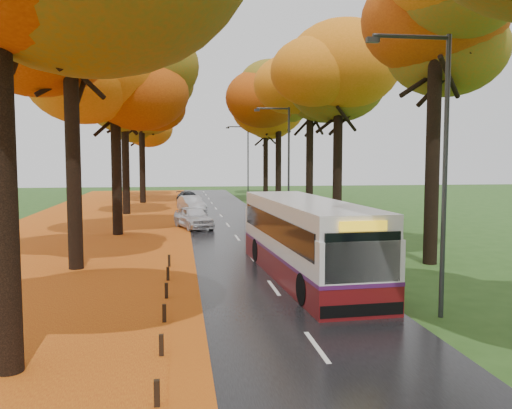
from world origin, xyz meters
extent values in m
cube|color=black|center=(0.00, 25.00, 0.02)|extent=(6.50, 90.00, 0.04)
cube|color=silver|center=(0.00, 25.00, 0.04)|extent=(0.12, 90.00, 0.01)
cube|color=maroon|center=(-9.00, 25.00, 0.01)|extent=(12.00, 90.00, 0.02)
cube|color=orange|center=(-3.05, 25.00, 0.04)|extent=(0.90, 90.00, 0.01)
cylinder|color=black|center=(-6.90, 5.50, 4.29)|extent=(0.60, 0.60, 8.58)
cylinder|color=black|center=(-7.50, 16.50, 4.58)|extent=(0.60, 0.60, 9.15)
ellipsoid|color=orange|center=(-7.50, 16.50, 10.30)|extent=(8.00, 8.00, 6.24)
cylinder|color=black|center=(-6.90, 26.50, 4.00)|extent=(0.60, 0.60, 8.00)
ellipsoid|color=orange|center=(-6.90, 26.50, 9.00)|extent=(9.20, 9.20, 7.18)
cylinder|color=black|center=(-7.50, 38.50, 4.29)|extent=(0.60, 0.60, 8.58)
ellipsoid|color=orange|center=(-7.50, 38.50, 9.65)|extent=(8.00, 8.00, 6.24)
cylinder|color=black|center=(-6.90, 49.50, 4.58)|extent=(0.60, 0.60, 9.15)
ellipsoid|color=orange|center=(-6.90, 49.50, 10.30)|extent=(9.20, 9.20, 7.18)
cylinder|color=black|center=(-7.50, 59.50, 4.00)|extent=(0.60, 0.60, 8.00)
ellipsoid|color=orange|center=(-7.50, 59.50, 9.00)|extent=(8.00, 8.00, 6.24)
cylinder|color=black|center=(7.50, 15.50, 4.61)|extent=(0.60, 0.60, 9.22)
ellipsoid|color=#B9520D|center=(7.50, 15.50, 10.37)|extent=(8.20, 8.20, 6.40)
cylinder|color=black|center=(6.90, 27.50, 4.10)|extent=(0.60, 0.60, 8.19)
ellipsoid|color=#B9520D|center=(6.90, 27.50, 9.22)|extent=(9.20, 9.20, 7.18)
cylinder|color=black|center=(7.50, 37.50, 4.35)|extent=(0.60, 0.60, 8.70)
ellipsoid|color=#B9520D|center=(7.50, 37.50, 9.79)|extent=(8.20, 8.20, 6.40)
cylinder|color=black|center=(6.90, 48.50, 4.61)|extent=(0.60, 0.60, 9.22)
ellipsoid|color=#B9520D|center=(6.90, 48.50, 10.37)|extent=(9.20, 9.20, 7.18)
cylinder|color=black|center=(7.50, 60.50, 4.10)|extent=(0.60, 0.60, 8.19)
ellipsoid|color=#B9520D|center=(7.50, 60.50, 9.22)|extent=(8.20, 8.20, 6.40)
cube|color=black|center=(-3.70, 3.40, 0.26)|extent=(0.11, 0.11, 0.52)
cube|color=black|center=(-3.70, 6.00, 0.26)|extent=(0.11, 0.11, 0.52)
cube|color=black|center=(-3.70, 8.60, 0.26)|extent=(0.11, 0.11, 0.52)
cube|color=black|center=(-3.70, 11.20, 0.26)|extent=(0.11, 0.11, 0.52)
cube|color=black|center=(-3.70, 13.80, 0.26)|extent=(0.11, 0.11, 0.52)
cube|color=black|center=(-3.70, 16.40, 0.26)|extent=(0.11, 0.11, 0.52)
cylinder|color=#333538|center=(4.20, 8.00, 4.00)|extent=(0.14, 0.14, 8.00)
cylinder|color=#333538|center=(3.10, 8.00, 7.90)|extent=(2.20, 0.11, 0.11)
cube|color=#333538|center=(2.00, 8.00, 7.78)|extent=(0.35, 0.18, 0.14)
cylinder|color=#333538|center=(4.20, 30.00, 4.00)|extent=(0.14, 0.14, 8.00)
cylinder|color=#333538|center=(3.10, 30.00, 7.90)|extent=(2.20, 0.11, 0.11)
cube|color=#333538|center=(2.00, 30.00, 7.78)|extent=(0.35, 0.18, 0.14)
cylinder|color=#333538|center=(4.20, 52.00, 4.00)|extent=(0.14, 0.14, 8.00)
cylinder|color=#333538|center=(3.10, 52.00, 7.90)|extent=(2.20, 0.11, 0.11)
cube|color=#333538|center=(2.00, 52.00, 7.78)|extent=(0.35, 0.18, 0.14)
cube|color=#5C0E10|center=(1.48, 13.50, 0.50)|extent=(3.20, 11.32, 0.92)
cube|color=silver|center=(1.48, 13.50, 1.62)|extent=(3.20, 11.32, 1.32)
cube|color=silver|center=(1.48, 13.50, 2.63)|extent=(3.14, 11.10, 0.71)
cube|color=#4C1855|center=(1.48, 13.50, 1.01)|extent=(3.22, 11.34, 0.12)
cube|color=black|center=(1.48, 13.50, 2.02)|extent=(3.18, 10.43, 0.86)
cube|color=black|center=(1.81, 7.94, 1.82)|extent=(2.24, 0.19, 1.42)
cube|color=yellow|center=(1.81, 7.94, 2.71)|extent=(1.40, 0.14, 0.28)
cube|color=black|center=(1.81, 7.96, 0.32)|extent=(2.50, 0.27, 0.36)
cylinder|color=black|center=(0.55, 9.63, 0.55)|extent=(0.34, 1.03, 1.02)
cylinder|color=black|center=(2.85, 9.77, 0.55)|extent=(0.34, 1.03, 1.02)
cylinder|color=black|center=(0.13, 16.78, 0.55)|extent=(0.34, 1.03, 1.02)
cylinder|color=black|center=(2.43, 16.92, 0.55)|extent=(0.34, 1.03, 1.02)
imported|color=silver|center=(-2.35, 28.59, 0.75)|extent=(2.85, 4.50, 1.43)
imported|color=#AEB1B7|center=(-2.25, 38.25, 0.75)|extent=(2.46, 4.54, 1.42)
imported|color=black|center=(-2.35, 46.44, 0.66)|extent=(2.63, 4.56, 1.24)
camera|label=1|loc=(-3.25, -6.40, 4.60)|focal=38.00mm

